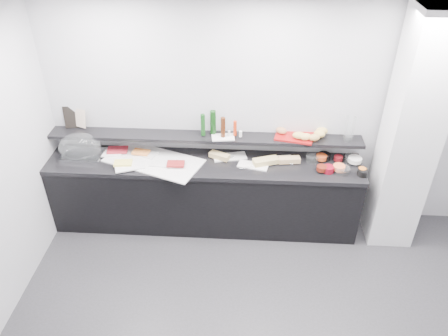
# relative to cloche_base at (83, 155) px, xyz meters

# --- Properties ---
(back_wall) EXTENTS (5.00, 0.02, 2.70)m
(back_wall) POSITION_rel_cloche_base_xyz_m (2.11, 0.28, 0.43)
(back_wall) COLOR #B2B3B9
(back_wall) RESTS_ON ground
(ceiling) EXTENTS (5.00, 5.00, 0.00)m
(ceiling) POSITION_rel_cloche_base_xyz_m (2.11, -1.72, 1.78)
(ceiling) COLOR white
(ceiling) RESTS_ON back_wall
(column) EXTENTS (0.50, 0.50, 2.70)m
(column) POSITION_rel_cloche_base_xyz_m (3.61, -0.07, 0.43)
(column) COLOR silver
(column) RESTS_ON ground
(buffet_cabinet) EXTENTS (3.60, 0.60, 0.85)m
(buffet_cabinet) POSITION_rel_cloche_base_xyz_m (1.41, -0.02, -0.50)
(buffet_cabinet) COLOR black
(buffet_cabinet) RESTS_ON ground
(counter_top) EXTENTS (3.62, 0.62, 0.05)m
(counter_top) POSITION_rel_cloche_base_xyz_m (1.41, -0.02, -0.05)
(counter_top) COLOR black
(counter_top) RESTS_ON buffet_cabinet
(wall_shelf) EXTENTS (3.60, 0.25, 0.04)m
(wall_shelf) POSITION_rel_cloche_base_xyz_m (1.41, 0.15, 0.21)
(wall_shelf) COLOR black
(wall_shelf) RESTS_ON back_wall
(cloche_base) EXTENTS (0.47, 0.33, 0.04)m
(cloche_base) POSITION_rel_cloche_base_xyz_m (0.00, 0.00, 0.00)
(cloche_base) COLOR silver
(cloche_base) RESTS_ON counter_top
(cloche_dome) EXTENTS (0.53, 0.39, 0.34)m
(cloche_dome) POSITION_rel_cloche_base_xyz_m (-0.02, 0.01, 0.11)
(cloche_dome) COLOR white
(cloche_dome) RESTS_ON cloche_base
(linen_runner) EXTENTS (1.21, 0.88, 0.01)m
(linen_runner) POSITION_rel_cloche_base_xyz_m (0.84, -0.04, -0.01)
(linen_runner) COLOR silver
(linen_runner) RESTS_ON counter_top
(platter_meat_a) EXTENTS (0.31, 0.22, 0.01)m
(platter_meat_a) POSITION_rel_cloche_base_xyz_m (0.30, 0.08, 0.00)
(platter_meat_a) COLOR white
(platter_meat_a) RESTS_ON linen_runner
(food_meat_a) EXTENTS (0.25, 0.18, 0.02)m
(food_meat_a) POSITION_rel_cloche_base_xyz_m (0.38, 0.11, 0.02)
(food_meat_a) COLOR maroon
(food_meat_a) RESTS_ON platter_meat_a
(platter_salmon) EXTENTS (0.31, 0.26, 0.01)m
(platter_salmon) POSITION_rel_cloche_base_xyz_m (0.73, 0.09, 0.00)
(platter_salmon) COLOR silver
(platter_salmon) RESTS_ON linen_runner
(food_salmon) EXTENTS (0.21, 0.15, 0.02)m
(food_salmon) POSITION_rel_cloche_base_xyz_m (0.67, 0.08, 0.02)
(food_salmon) COLOR orange
(food_salmon) RESTS_ON platter_salmon
(platter_cheese) EXTENTS (0.38, 0.32, 0.01)m
(platter_cheese) POSITION_rel_cloche_base_xyz_m (0.59, -0.18, 0.00)
(platter_cheese) COLOR silver
(platter_cheese) RESTS_ON linen_runner
(food_cheese) EXTENTS (0.21, 0.15, 0.02)m
(food_cheese) POSITION_rel_cloche_base_xyz_m (0.52, -0.16, 0.02)
(food_cheese) COLOR #E7D859
(food_cheese) RESTS_ON platter_cheese
(platter_meat_b) EXTENTS (0.29, 0.20, 0.01)m
(platter_meat_b) POSITION_rel_cloche_base_xyz_m (0.96, -0.09, 0.00)
(platter_meat_b) COLOR silver
(platter_meat_b) RESTS_ON linen_runner
(food_meat_b) EXTENTS (0.20, 0.13, 0.02)m
(food_meat_b) POSITION_rel_cloche_base_xyz_m (1.11, -0.14, 0.02)
(food_meat_b) COLOR maroon
(food_meat_b) RESTS_ON platter_meat_b
(sandwich_plate_left) EXTENTS (0.41, 0.24, 0.01)m
(sandwich_plate_left) POSITION_rel_cloche_base_xyz_m (1.71, 0.10, -0.01)
(sandwich_plate_left) COLOR white
(sandwich_plate_left) RESTS_ON counter_top
(sandwich_food_left) EXTENTS (0.25, 0.18, 0.06)m
(sandwich_food_left) POSITION_rel_cloche_base_xyz_m (1.59, 0.05, 0.02)
(sandwich_food_left) COLOR tan
(sandwich_food_left) RESTS_ON sandwich_plate_left
(tongs_left) EXTENTS (0.15, 0.08, 0.01)m
(tongs_left) POSITION_rel_cloche_base_xyz_m (1.68, 0.05, -0.00)
(tongs_left) COLOR #AEB1B5
(tongs_left) RESTS_ON sandwich_plate_left
(sandwich_plate_mid) EXTENTS (0.36, 0.22, 0.01)m
(sandwich_plate_mid) POSITION_rel_cloche_base_xyz_m (1.98, -0.07, -0.01)
(sandwich_plate_mid) COLOR white
(sandwich_plate_mid) RESTS_ON counter_top
(sandwich_food_mid) EXTENTS (0.31, 0.20, 0.06)m
(sandwich_food_mid) POSITION_rel_cloche_base_xyz_m (2.12, -0.03, 0.02)
(sandwich_food_mid) COLOR tan
(sandwich_food_mid) RESTS_ON sandwich_plate_mid
(tongs_mid) EXTENTS (0.15, 0.06, 0.01)m
(tongs_mid) POSITION_rel_cloche_base_xyz_m (1.90, -0.13, -0.00)
(tongs_mid) COLOR silver
(tongs_mid) RESTS_ON sandwich_plate_mid
(sandwich_plate_right) EXTENTS (0.37, 0.22, 0.01)m
(sandwich_plate_right) POSITION_rel_cloche_base_xyz_m (2.26, 0.07, -0.01)
(sandwich_plate_right) COLOR silver
(sandwich_plate_right) RESTS_ON counter_top
(sandwich_food_right) EXTENTS (0.25, 0.12, 0.06)m
(sandwich_food_right) POSITION_rel_cloche_base_xyz_m (2.39, 0.02, 0.02)
(sandwich_food_right) COLOR tan
(sandwich_food_right) RESTS_ON sandwich_plate_right
(tongs_right) EXTENTS (0.16, 0.02, 0.01)m
(tongs_right) POSITION_rel_cloche_base_xyz_m (2.35, -0.02, -0.00)
(tongs_right) COLOR #B9BBC0
(tongs_right) RESTS_ON sandwich_plate_right
(bowl_glass_fruit) EXTENTS (0.18, 0.18, 0.07)m
(bowl_glass_fruit) POSITION_rel_cloche_base_xyz_m (2.66, 0.07, 0.02)
(bowl_glass_fruit) COLOR white
(bowl_glass_fruit) RESTS_ON counter_top
(fill_glass_fruit) EXTENTS (0.15, 0.15, 0.05)m
(fill_glass_fruit) POSITION_rel_cloche_base_xyz_m (2.76, 0.09, 0.03)
(fill_glass_fruit) COLOR #C6471B
(fill_glass_fruit) RESTS_ON bowl_glass_fruit
(bowl_black_jam) EXTENTS (0.15, 0.15, 0.07)m
(bowl_black_jam) POSITION_rel_cloche_base_xyz_m (2.80, 0.13, 0.02)
(bowl_black_jam) COLOR black
(bowl_black_jam) RESTS_ON counter_top
(fill_black_jam) EXTENTS (0.10, 0.10, 0.05)m
(fill_black_jam) POSITION_rel_cloche_base_xyz_m (2.95, 0.08, 0.03)
(fill_black_jam) COLOR #5C0D12
(fill_black_jam) RESTS_ON bowl_black_jam
(bowl_glass_cream) EXTENTS (0.17, 0.17, 0.07)m
(bowl_glass_cream) POSITION_rel_cloche_base_xyz_m (3.11, 0.09, 0.02)
(bowl_glass_cream) COLOR white
(bowl_glass_cream) RESTS_ON counter_top
(fill_glass_cream) EXTENTS (0.20, 0.20, 0.05)m
(fill_glass_cream) POSITION_rel_cloche_base_xyz_m (3.13, 0.06, 0.03)
(fill_glass_cream) COLOR white
(fill_glass_cream) RESTS_ON bowl_glass_cream
(bowl_red_jam) EXTENTS (0.15, 0.15, 0.07)m
(bowl_red_jam) POSITION_rel_cloche_base_xyz_m (2.81, -0.13, 0.02)
(bowl_red_jam) COLOR maroon
(bowl_red_jam) RESTS_ON counter_top
(fill_red_jam) EXTENTS (0.14, 0.14, 0.05)m
(fill_red_jam) POSITION_rel_cloche_base_xyz_m (2.73, -0.13, 0.03)
(fill_red_jam) COLOR #56160C
(fill_red_jam) RESTS_ON bowl_red_jam
(bowl_glass_salmon) EXTENTS (0.22, 0.22, 0.07)m
(bowl_glass_salmon) POSITION_rel_cloche_base_xyz_m (2.96, -0.14, 0.02)
(bowl_glass_salmon) COLOR white
(bowl_glass_salmon) RESTS_ON counter_top
(fill_glass_salmon) EXTENTS (0.17, 0.17, 0.05)m
(fill_glass_salmon) POSITION_rel_cloche_base_xyz_m (2.93, -0.11, 0.03)
(fill_glass_salmon) COLOR orange
(fill_glass_salmon) RESTS_ON bowl_glass_salmon
(bowl_black_fruit) EXTENTS (0.12, 0.12, 0.07)m
(bowl_black_fruit) POSITION_rel_cloche_base_xyz_m (3.17, -0.17, 0.02)
(bowl_black_fruit) COLOR black
(bowl_black_fruit) RESTS_ON counter_top
(fill_black_fruit) EXTENTS (0.09, 0.09, 0.05)m
(fill_black_fruit) POSITION_rel_cloche_base_xyz_m (3.17, -0.14, 0.03)
(fill_black_fruit) COLOR #CF671C
(fill_black_fruit) RESTS_ON bowl_black_fruit
(framed_print) EXTENTS (0.21, 0.11, 0.26)m
(framed_print) POSITION_rel_cloche_base_xyz_m (-0.15, 0.26, 0.36)
(framed_print) COLOR black
(framed_print) RESTS_ON wall_shelf
(print_art) EXTENTS (0.20, 0.12, 0.22)m
(print_art) POSITION_rel_cloche_base_xyz_m (-0.07, 0.25, 0.36)
(print_art) COLOR #CCA893
(print_art) RESTS_ON framed_print
(condiment_tray) EXTENTS (0.27, 0.19, 0.01)m
(condiment_tray) POSITION_rel_cloche_base_xyz_m (1.63, 0.12, 0.24)
(condiment_tray) COLOR white
(condiment_tray) RESTS_ON wall_shelf
(bottle_green_a) EXTENTS (0.06, 0.06, 0.26)m
(bottle_green_a) POSITION_rel_cloche_base_xyz_m (1.40, 0.14, 0.37)
(bottle_green_a) COLOR #103E13
(bottle_green_a) RESTS_ON condiment_tray
(bottle_brown) EXTENTS (0.06, 0.06, 0.24)m
(bottle_brown) POSITION_rel_cloche_base_xyz_m (1.63, 0.12, 0.36)
(bottle_brown) COLOR #3D1B0B
(bottle_brown) RESTS_ON condiment_tray
(bottle_green_b) EXTENTS (0.08, 0.08, 0.28)m
(bottle_green_b) POSITION_rel_cloche_base_xyz_m (1.51, 0.20, 0.38)
(bottle_green_b) COLOR #0E350F
(bottle_green_b) RESTS_ON condiment_tray
(bottle_hot) EXTENTS (0.04, 0.04, 0.18)m
(bottle_hot) POSITION_rel_cloche_base_xyz_m (1.76, 0.16, 0.33)
(bottle_hot) COLOR red
(bottle_hot) RESTS_ON condiment_tray
(shaker_salt) EXTENTS (0.04, 0.04, 0.07)m
(shaker_salt) POSITION_rel_cloche_base_xyz_m (1.83, 0.13, 0.28)
(shaker_salt) COLOR white
(shaker_salt) RESTS_ON condiment_tray
(shaker_pepper) EXTENTS (0.04, 0.04, 0.07)m
(shaker_pepper) POSITION_rel_cloche_base_xyz_m (1.70, 0.14, 0.28)
(shaker_pepper) COLOR silver
(shaker_pepper) RESTS_ON condiment_tray
(bread_tray) EXTENTS (0.48, 0.38, 0.02)m
(bread_tray) POSITION_rel_cloche_base_xyz_m (2.44, 0.19, 0.24)
(bread_tray) COLOR maroon
(bread_tray) RESTS_ON wall_shelf
(bread_roll_nw) EXTENTS (0.15, 0.13, 0.08)m
(bread_roll_nw) POSITION_rel_cloche_base_xyz_m (2.29, 0.21, 0.29)
(bread_roll_nw) COLOR #AC6C41
(bread_roll_nw) RESTS_ON bread_tray
(bread_roll_ne) EXTENTS (0.14, 0.10, 0.08)m
(bread_roll_ne) POSITION_rel_cloche_base_xyz_m (2.75, 0.24, 0.29)
(bread_roll_ne) COLOR gold
(bread_roll_ne) RESTS_ON bread_tray
(bread_roll_sw) EXTENTS (0.17, 0.12, 0.08)m
(bread_roll_sw) POSITION_rel_cloche_base_xyz_m (2.48, 0.11, 0.29)
(bread_roll_sw) COLOR gold
(bread_roll_sw) RESTS_ON bread_tray
(bread_roll_s) EXTENTS (0.15, 0.11, 0.08)m
(bread_roll_s) POSITION_rel_cloche_base_xyz_m (2.65, 0.08, 0.29)
(bread_roll_s) COLOR #B58B45
(bread_roll_s) RESTS_ON bread_tray
(bread_roll_se) EXTENTS (0.15, 0.11, 0.08)m
(bread_roll_se) POSITION_rel_cloche_base_xyz_m (2.55, 0.09, 0.29)
(bread_roll_se) COLOR #D5A751
(bread_roll_se) RESTS_ON bread_tray
(bread_roll_mide) EXTENTS (0.15, 0.13, 0.08)m
(bread_roll_mide) POSITION_rel_cloche_base_xyz_m (2.71, 0.16, 0.29)
(bread_roll_mide) COLOR gold
(bread_roll_mide) RESTS_ON bread_tray
(carafe) EXTENTS (0.13, 0.13, 0.30)m
(carafe) POSITION_rel_cloche_base_xyz_m (3.03, 0.14, 0.38)
(carafe) COLOR white
(carafe) RESTS_ON wall_shelf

